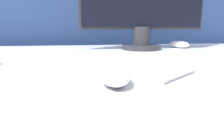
# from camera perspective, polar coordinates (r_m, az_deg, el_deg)

# --- Properties ---
(partition_panel) EXTENTS (5.00, 0.03, 1.19)m
(partition_panel) POSITION_cam_1_polar(r_m,az_deg,el_deg) (1.39, -5.70, 2.24)
(partition_panel) COLOR navy
(partition_panel) RESTS_ON ground_plane
(computer_mouse_near) EXTENTS (0.06, 0.13, 0.04)m
(computer_mouse_near) POSITION_cam_1_polar(r_m,az_deg,el_deg) (0.42, 0.63, -1.27)
(computer_mouse_near) COLOR white
(computer_mouse_near) RESTS_ON desk
(keyboard) EXTENTS (0.43, 0.16, 0.02)m
(keyboard) POSITION_cam_1_polar(r_m,az_deg,el_deg) (0.64, -6.27, 2.61)
(keyboard) COLOR silver
(keyboard) RESTS_ON desk
(computer_mouse_far) EXTENTS (0.10, 0.13, 0.03)m
(computer_mouse_far) POSITION_cam_1_polar(r_m,az_deg,el_deg) (1.14, 17.12, 6.43)
(computer_mouse_far) COLOR white
(computer_mouse_far) RESTS_ON desk
(pen) EXTENTS (0.11, 0.10, 0.01)m
(pen) POSITION_cam_1_polar(r_m,az_deg,el_deg) (0.49, 17.30, -1.55)
(pen) COLOR #99999E
(pen) RESTS_ON desk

